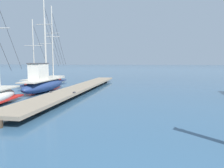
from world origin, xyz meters
TOP-DOWN VIEW (x-y plane):
  - floating_dock at (-6.59, 15.01)m, footprint 2.29×19.68m
  - fishing_boat_0 at (-9.55, 14.22)m, footprint 2.06×8.52m
  - fishing_boat_1 at (-12.21, 18.95)m, footprint 2.42×9.25m

SIDE VIEW (x-z plane):
  - floating_dock at x=-6.59m, z-range 0.10..0.63m
  - fishing_boat_1 at x=-12.21m, z-range -2.96..4.27m
  - fishing_boat_0 at x=-9.55m, z-range -2.96..4.47m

